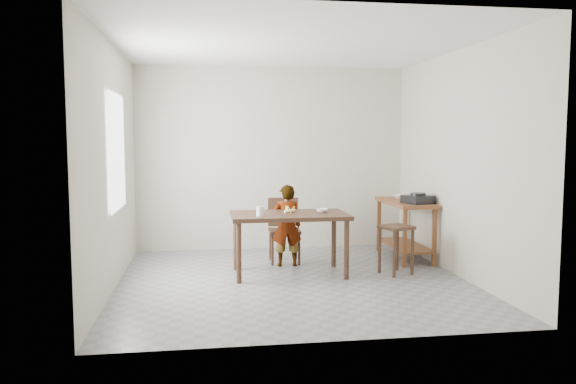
{
  "coord_description": "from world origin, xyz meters",
  "views": [
    {
      "loc": [
        -1.0,
        -6.33,
        1.64
      ],
      "look_at": [
        0.0,
        0.4,
        1.0
      ],
      "focal_mm": 35.0,
      "sensor_mm": 36.0,
      "label": 1
    }
  ],
  "objects": [
    {
      "name": "wall_back",
      "position": [
        0.0,
        2.02,
        1.35
      ],
      "size": [
        4.0,
        0.04,
        2.7
      ],
      "primitive_type": "cube",
      "color": "beige",
      "rests_on": "ground"
    },
    {
      "name": "dining_chair",
      "position": [
        0.04,
        1.0,
        0.42
      ],
      "size": [
        0.43,
        0.43,
        0.85
      ],
      "primitive_type": null,
      "rotation": [
        0.0,
        0.0,
        -0.04
      ],
      "color": "#3B2418",
      "rests_on": "floor"
    },
    {
      "name": "gas_burner",
      "position": [
        1.77,
        0.67,
        0.85
      ],
      "size": [
        0.41,
        0.41,
        0.11
      ],
      "primitive_type": "cube",
      "rotation": [
        0.0,
        0.0,
        0.31
      ],
      "color": "black",
      "rests_on": "prep_counter"
    },
    {
      "name": "floor",
      "position": [
        0.0,
        0.0,
        -0.02
      ],
      "size": [
        4.0,
        4.0,
        0.04
      ],
      "primitive_type": "cube",
      "color": "slate",
      "rests_on": "ground"
    },
    {
      "name": "ceiling",
      "position": [
        0.0,
        0.0,
        2.72
      ],
      "size": [
        4.0,
        4.0,
        0.04
      ],
      "primitive_type": "cube",
      "color": "white",
      "rests_on": "wall_back"
    },
    {
      "name": "child",
      "position": [
        0.04,
        0.76,
        0.53
      ],
      "size": [
        0.4,
        0.27,
        1.06
      ],
      "primitive_type": "imported",
      "rotation": [
        0.0,
        0.0,
        3.11
      ],
      "color": "silver",
      "rests_on": "floor"
    },
    {
      "name": "wall_left",
      "position": [
        -2.02,
        0.0,
        1.35
      ],
      "size": [
        0.04,
        4.0,
        2.7
      ],
      "primitive_type": "cube",
      "color": "beige",
      "rests_on": "ground"
    },
    {
      "name": "banana",
      "position": [
        0.02,
        0.36,
        0.78
      ],
      "size": [
        0.19,
        0.16,
        0.06
      ],
      "primitive_type": null,
      "rotation": [
        0.0,
        0.0,
        0.31
      ],
      "color": "#FBD75E",
      "rests_on": "dining_table"
    },
    {
      "name": "window_pane",
      "position": [
        -1.97,
        0.2,
        1.5
      ],
      "size": [
        0.02,
        1.1,
        1.3
      ],
      "primitive_type": "cube",
      "color": "white",
      "rests_on": "wall_left"
    },
    {
      "name": "wall_front",
      "position": [
        0.0,
        -2.02,
        1.35
      ],
      "size": [
        4.0,
        0.04,
        2.7
      ],
      "primitive_type": "cube",
      "color": "beige",
      "rests_on": "ground"
    },
    {
      "name": "dining_table",
      "position": [
        0.0,
        0.3,
        0.38
      ],
      "size": [
        1.4,
        0.8,
        0.75
      ],
      "primitive_type": null,
      "color": "#3B2418",
      "rests_on": "floor"
    },
    {
      "name": "stool",
      "position": [
        1.29,
        0.14,
        0.3
      ],
      "size": [
        0.44,
        0.44,
        0.6
      ],
      "primitive_type": null,
      "rotation": [
        0.0,
        0.0,
        0.36
      ],
      "color": "#3B2418",
      "rests_on": "floor"
    },
    {
      "name": "small_bowl",
      "position": [
        0.41,
        0.34,
        0.77
      ],
      "size": [
        0.16,
        0.16,
        0.04
      ],
      "primitive_type": "imported",
      "rotation": [
        0.0,
        0.0,
        -0.11
      ],
      "color": "white",
      "rests_on": "dining_table"
    },
    {
      "name": "glass_tumbler",
      "position": [
        -0.37,
        0.13,
        0.81
      ],
      "size": [
        0.1,
        0.1,
        0.11
      ],
      "primitive_type": "cylinder",
      "rotation": [
        0.0,
        0.0,
        0.18
      ],
      "color": "white",
      "rests_on": "dining_table"
    },
    {
      "name": "serving_bowl",
      "position": [
        1.75,
        1.28,
        0.83
      ],
      "size": [
        0.28,
        0.28,
        0.06
      ],
      "primitive_type": "imported",
      "rotation": [
        0.0,
        0.0,
        0.27
      ],
      "color": "white",
      "rests_on": "prep_counter"
    },
    {
      "name": "prep_counter",
      "position": [
        1.72,
        1.0,
        0.4
      ],
      "size": [
        0.5,
        1.2,
        0.8
      ],
      "primitive_type": null,
      "color": "brown",
      "rests_on": "floor"
    },
    {
      "name": "wall_right",
      "position": [
        2.02,
        0.0,
        1.35
      ],
      "size": [
        0.04,
        4.0,
        2.7
      ],
      "primitive_type": "cube",
      "color": "beige",
      "rests_on": "ground"
    }
  ]
}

